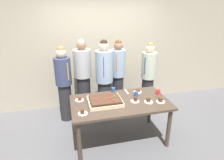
{
  "coord_description": "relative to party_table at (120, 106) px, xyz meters",
  "views": [
    {
      "loc": [
        -0.86,
        -2.87,
        2.36
      ],
      "look_at": [
        -0.11,
        0.15,
        1.13
      ],
      "focal_mm": 31.32,
      "sensor_mm": 36.0,
      "label": 1
    }
  ],
  "objects": [
    {
      "name": "person_serving_front",
      "position": [
        -0.51,
        1.13,
        0.18
      ],
      "size": [
        0.37,
        0.37,
        1.69
      ],
      "rotation": [
        0.0,
        0.0,
        -1.36
      ],
      "color": "#28282D",
      "rests_on": "ground_plane"
    },
    {
      "name": "sheet_cake",
      "position": [
        -0.27,
        0.01,
        0.14
      ],
      "size": [
        0.56,
        0.46,
        0.11
      ],
      "color": "beige",
      "rests_on": "party_table"
    },
    {
      "name": "plated_slice_center_front",
      "position": [
        0.66,
        -0.19,
        0.12
      ],
      "size": [
        0.15,
        0.15,
        0.08
      ],
      "color": "white",
      "rests_on": "party_table"
    },
    {
      "name": "person_back_corner",
      "position": [
        -0.92,
        0.95,
        0.15
      ],
      "size": [
        0.33,
        0.33,
        1.61
      ],
      "rotation": [
        0.0,
        0.0,
        -0.97
      ],
      "color": "#28282D",
      "rests_on": "ground_plane"
    },
    {
      "name": "plated_slice_center_back",
      "position": [
        0.46,
        -0.14,
        0.12
      ],
      "size": [
        0.15,
        0.15,
        0.08
      ],
      "color": "white",
      "rests_on": "party_table"
    },
    {
      "name": "ground_plane",
      "position": [
        0.0,
        0.0,
        -0.69
      ],
      "size": [
        12.0,
        12.0,
        0.0
      ],
      "primitive_type": "plane",
      "color": "#5B5B60"
    },
    {
      "name": "person_striped_tie_right",
      "position": [
        0.28,
        1.13,
        0.17
      ],
      "size": [
        0.31,
        0.31,
        1.64
      ],
      "rotation": [
        0.0,
        0.0,
        -2.02
      ],
      "color": "#28282D",
      "rests_on": "ground_plane"
    },
    {
      "name": "drink_cup_far_end",
      "position": [
        -0.02,
        0.38,
        0.14
      ],
      "size": [
        0.07,
        0.07,
        0.1
      ],
      "primitive_type": "cylinder",
      "color": "#2D5199",
      "rests_on": "party_table"
    },
    {
      "name": "plated_slice_far_left",
      "position": [
        0.25,
        -0.06,
        0.12
      ],
      "size": [
        0.15,
        0.15,
        0.08
      ],
      "color": "white",
      "rests_on": "party_table"
    },
    {
      "name": "party_table",
      "position": [
        0.0,
        0.0,
        0.0
      ],
      "size": [
        1.68,
        0.93,
        0.78
      ],
      "color": "#47382D",
      "rests_on": "ground_plane"
    },
    {
      "name": "drink_cup_nearest",
      "position": [
        0.33,
        0.11,
        0.14
      ],
      "size": [
        0.07,
        0.07,
        0.1
      ],
      "primitive_type": "cylinder",
      "color": "#2D5199",
      "rests_on": "party_table"
    },
    {
      "name": "plated_slice_far_right",
      "position": [
        -0.67,
        -0.25,
        0.12
      ],
      "size": [
        0.15,
        0.15,
        0.08
      ],
      "color": "white",
      "rests_on": "party_table"
    },
    {
      "name": "person_green_shirt_behind",
      "position": [
        0.89,
        0.84,
        0.15
      ],
      "size": [
        0.32,
        0.32,
        1.61
      ],
      "rotation": [
        0.0,
        0.0,
        -2.51
      ],
      "color": "#28282D",
      "rests_on": "ground_plane"
    },
    {
      "name": "person_far_right_suit",
      "position": [
        -0.1,
        0.81,
        0.2
      ],
      "size": [
        0.35,
        0.35,
        1.71
      ],
      "rotation": [
        0.0,
        0.0,
        -1.77
      ],
      "color": "#28282D",
      "rests_on": "ground_plane"
    },
    {
      "name": "plated_slice_near_right",
      "position": [
        0.43,
        0.28,
        0.11
      ],
      "size": [
        0.15,
        0.15,
        0.06
      ],
      "color": "white",
      "rests_on": "party_table"
    },
    {
      "name": "interior_back_panel",
      "position": [
        0.0,
        1.6,
        0.81
      ],
      "size": [
        8.0,
        0.12,
        3.0
      ],
      "primitive_type": "cube",
      "color": "#B2A893",
      "rests_on": "ground_plane"
    },
    {
      "name": "drink_cup_middle",
      "position": [
        0.76,
        0.1,
        0.14
      ],
      "size": [
        0.07,
        0.07,
        0.1
      ],
      "primitive_type": "cylinder",
      "color": "red",
      "rests_on": "party_table"
    },
    {
      "name": "cake_server_utensil",
      "position": [
        0.23,
        0.34,
        0.1
      ],
      "size": [
        0.03,
        0.2,
        0.01
      ],
      "primitive_type": "cube",
      "color": "silver",
      "rests_on": "party_table"
    },
    {
      "name": "plated_slice_near_left",
      "position": [
        -0.67,
        0.21,
        0.12
      ],
      "size": [
        0.15,
        0.15,
        0.07
      ],
      "color": "white",
      "rests_on": "party_table"
    }
  ]
}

